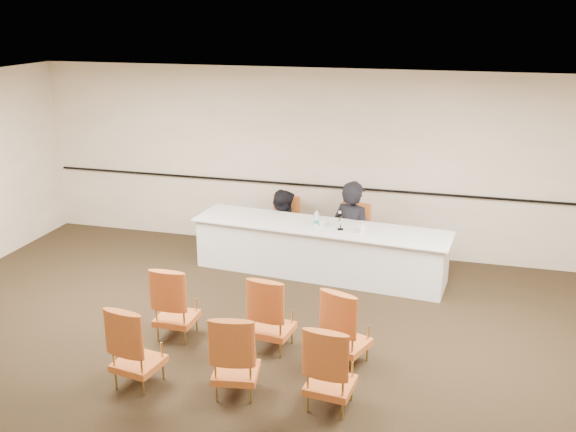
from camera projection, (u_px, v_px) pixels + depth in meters
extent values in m
plane|color=black|center=(249.00, 370.00, 7.24)|extent=(10.00, 10.00, 0.00)
plane|color=white|center=(244.00, 103.00, 6.30)|extent=(10.00, 10.00, 0.00)
cube|color=beige|center=(326.00, 162.00, 10.44)|extent=(10.00, 0.04, 3.00)
cube|color=black|center=(325.00, 186.00, 10.52)|extent=(9.80, 0.04, 0.03)
imported|color=black|center=(352.00, 240.00, 10.13)|extent=(0.84, 0.72, 1.94)
imported|color=black|center=(282.00, 236.00, 10.55)|extent=(0.95, 0.86, 1.60)
cube|color=silver|center=(353.00, 230.00, 9.39)|extent=(0.35, 0.29, 0.00)
cylinder|color=white|center=(322.00, 223.00, 9.55)|extent=(0.08, 0.08, 0.10)
cylinder|color=white|center=(362.00, 229.00, 9.26)|extent=(0.10, 0.10, 0.13)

